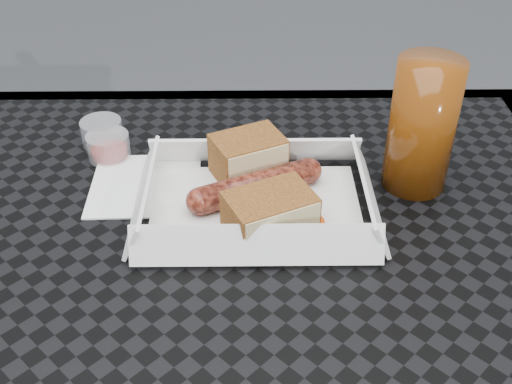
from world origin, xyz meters
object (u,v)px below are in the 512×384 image
food_tray (256,208)px  drink_glass (422,126)px  patio_table (223,350)px  bratwurst (256,186)px

food_tray → drink_glass: drink_glass is taller
patio_table → food_tray: size_ratio=3.64×
bratwurst → food_tray: bearing=-90.6°
patio_table → bratwurst: bearing=76.8°
patio_table → food_tray: 0.15m
food_tray → bratwurst: size_ratio=1.51×
patio_table → drink_glass: bearing=39.5°
patio_table → bratwurst: size_ratio=5.48×
food_tray → drink_glass: size_ratio=1.49×
patio_table → drink_glass: drink_glass is taller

